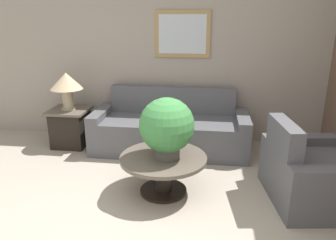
{
  "coord_description": "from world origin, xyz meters",
  "views": [
    {
      "loc": [
        0.54,
        -2.33,
        1.95
      ],
      "look_at": [
        0.02,
        1.67,
        0.64
      ],
      "focal_mm": 35.0,
      "sensor_mm": 36.0,
      "label": 1
    }
  ],
  "objects_px": {
    "table_lamp": "(66,83)",
    "potted_plant_on_table": "(167,127)",
    "side_table": "(71,127)",
    "armchair": "(310,175)",
    "couch_main": "(170,130)",
    "coffee_table": "(163,166)"
  },
  "relations": [
    {
      "from": "couch_main",
      "to": "coffee_table",
      "type": "distance_m",
      "value": 1.25
    },
    {
      "from": "side_table",
      "to": "table_lamp",
      "type": "distance_m",
      "value": 0.68
    },
    {
      "from": "table_lamp",
      "to": "potted_plant_on_table",
      "type": "height_order",
      "value": "table_lamp"
    },
    {
      "from": "table_lamp",
      "to": "potted_plant_on_table",
      "type": "distance_m",
      "value": 2.07
    },
    {
      "from": "side_table",
      "to": "potted_plant_on_table",
      "type": "bearing_deg",
      "value": -36.55
    },
    {
      "from": "coffee_table",
      "to": "couch_main",
      "type": "bearing_deg",
      "value": 93.41
    },
    {
      "from": "armchair",
      "to": "table_lamp",
      "type": "bearing_deg",
      "value": 62.31
    },
    {
      "from": "potted_plant_on_table",
      "to": "side_table",
      "type": "bearing_deg",
      "value": 143.45
    },
    {
      "from": "side_table",
      "to": "armchair",
      "type": "bearing_deg",
      "value": -20.15
    },
    {
      "from": "armchair",
      "to": "coffee_table",
      "type": "xyz_separation_m",
      "value": [
        -1.6,
        -0.04,
        0.02
      ]
    },
    {
      "from": "side_table",
      "to": "potted_plant_on_table",
      "type": "height_order",
      "value": "potted_plant_on_table"
    },
    {
      "from": "couch_main",
      "to": "coffee_table",
      "type": "bearing_deg",
      "value": -86.59
    },
    {
      "from": "potted_plant_on_table",
      "to": "table_lamp",
      "type": "bearing_deg",
      "value": 143.45
    },
    {
      "from": "coffee_table",
      "to": "potted_plant_on_table",
      "type": "height_order",
      "value": "potted_plant_on_table"
    },
    {
      "from": "couch_main",
      "to": "armchair",
      "type": "relative_size",
      "value": 1.97
    },
    {
      "from": "coffee_table",
      "to": "armchair",
      "type": "bearing_deg",
      "value": 1.46
    },
    {
      "from": "side_table",
      "to": "couch_main",
      "type": "bearing_deg",
      "value": 1.15
    },
    {
      "from": "armchair",
      "to": "table_lamp",
      "type": "xyz_separation_m",
      "value": [
        -3.21,
        1.18,
        0.68
      ]
    },
    {
      "from": "table_lamp",
      "to": "coffee_table",
      "type": "bearing_deg",
      "value": -37.06
    },
    {
      "from": "potted_plant_on_table",
      "to": "coffee_table",
      "type": "bearing_deg",
      "value": 169.06
    },
    {
      "from": "couch_main",
      "to": "potted_plant_on_table",
      "type": "relative_size",
      "value": 3.37
    },
    {
      "from": "coffee_table",
      "to": "potted_plant_on_table",
      "type": "relative_size",
      "value": 1.45
    }
  ]
}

